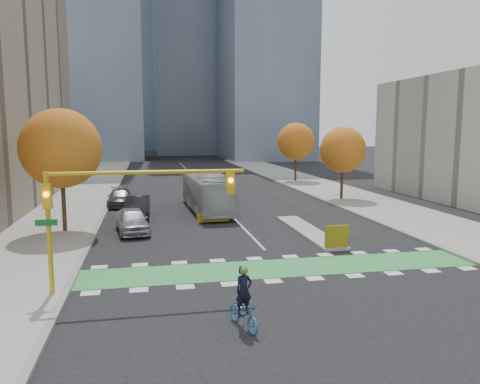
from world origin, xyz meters
name	(u,v)px	position (x,y,z in m)	size (l,w,h in m)	color
ground	(291,277)	(0.00, 0.00, 0.00)	(300.00, 300.00, 0.00)	black
sidewalk_west	(62,212)	(-13.50, 20.00, 0.07)	(7.00, 120.00, 0.15)	gray
sidewalk_east	(365,202)	(13.50, 20.00, 0.07)	(7.00, 120.00, 0.15)	gray
curb_west	(106,210)	(-10.00, 20.00, 0.07)	(0.30, 120.00, 0.16)	gray
curb_east	(330,203)	(10.00, 20.00, 0.07)	(0.30, 120.00, 0.16)	gray
bike_crossing	(282,268)	(0.00, 1.50, 0.01)	(20.00, 3.00, 0.01)	green
centre_line	(199,182)	(0.00, 40.00, 0.01)	(0.15, 70.00, 0.01)	silver
bike_lane_paint	(275,190)	(7.50, 30.00, 0.01)	(2.50, 50.00, 0.01)	black
median_island	(308,231)	(4.00, 9.00, 0.08)	(1.60, 10.00, 0.16)	gray
hazard_board	(337,236)	(4.00, 4.20, 0.80)	(1.40, 0.12, 1.30)	yellow
tower_ne	(264,24)	(20.00, 85.00, 30.00)	(18.00, 24.00, 60.00)	#47566B
tower_far	(151,26)	(-4.00, 140.00, 40.00)	(26.00, 26.00, 80.00)	#47566B
tree_west	(61,149)	(-12.00, 12.00, 5.62)	(5.20, 5.20, 8.22)	#332114
tree_east_near	(343,150)	(12.00, 22.00, 4.86)	(4.40, 4.40, 7.08)	#332114
tree_east_far	(296,141)	(12.50, 38.00, 5.24)	(4.80, 4.80, 7.65)	#332114
traffic_signal_west	(113,199)	(-7.93, -0.51, 4.03)	(8.53, 0.56, 5.20)	#BF9914
cyclist	(244,308)	(-3.34, -5.09, 0.74)	(1.23, 2.05, 2.23)	#2265A0
bus	(207,192)	(-1.61, 18.55, 1.61)	(2.70, 11.53, 3.21)	#ABB0B3
parked_car_a	(132,220)	(-7.58, 11.16, 0.83)	(1.96, 4.87, 1.66)	#A9AAAF
parked_car_b	(138,207)	(-7.32, 16.29, 0.85)	(1.80, 5.16, 1.70)	black
parked_car_c	(120,198)	(-9.00, 22.59, 0.75)	(2.09, 5.15, 1.49)	#444348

